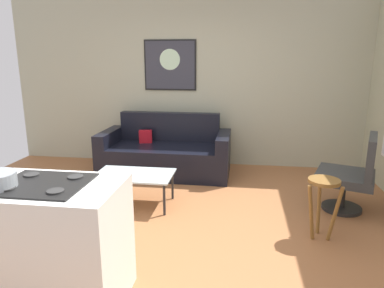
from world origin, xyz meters
name	(u,v)px	position (x,y,z in m)	size (l,w,h in m)	color
ground	(175,230)	(0.00, 0.00, -0.02)	(6.40, 6.40, 0.04)	#9B6038
back_wall	(202,80)	(0.00, 2.42, 1.40)	(6.40, 0.05, 2.80)	#A7A88E
couch	(166,154)	(-0.48, 1.79, 0.30)	(1.97, 0.92, 0.90)	black
coffee_table	(134,176)	(-0.60, 0.53, 0.36)	(0.93, 0.57, 0.40)	silver
armchair	(353,174)	(1.95, 0.71, 0.45)	(0.80, 0.82, 0.92)	black
bar_stool	(323,193)	(1.48, 0.01, 0.47)	(0.35, 0.34, 0.61)	brown
kitchen_counter	(11,241)	(-0.98, -1.23, 0.46)	(1.66, 0.65, 0.93)	silver
wall_painting	(170,65)	(-0.51, 2.38, 1.64)	(0.86, 0.03, 0.81)	black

